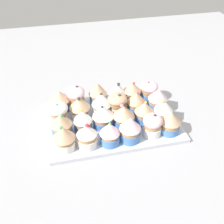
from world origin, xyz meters
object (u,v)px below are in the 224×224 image
at_px(cupcake_13, 144,112).
at_px(cupcake_19, 152,125).
at_px(cupcake_4, 76,97).
at_px(cupcake_15, 103,116).
at_px(baking_tray, 112,121).
at_px(cupcake_6, 158,99).
at_px(cupcake_11, 58,112).
at_px(cupcake_17, 61,125).
at_px(cupcake_23, 64,137).
at_px(cupcake_9, 102,104).
at_px(cupcake_2, 117,93).
at_px(cupcake_0, 149,90).
at_px(cupcake_8, 117,103).
at_px(cupcake_1, 132,91).
at_px(cupcake_12, 163,110).
at_px(cupcake_16, 83,120).
at_px(cupcake_21, 110,133).
at_px(cupcake_3, 98,93).
at_px(cupcake_20, 130,129).
at_px(cupcake_5, 60,100).
at_px(cupcake_7, 136,101).
at_px(cupcake_22, 87,136).
at_px(cupcake_10, 80,107).
at_px(cupcake_18, 170,122).

xyz_separation_m(cupcake_13, cupcake_19, (-0.01, 0.06, -0.00)).
distance_m(cupcake_4, cupcake_15, 0.14).
relative_size(baking_tray, cupcake_6, 5.41).
height_order(cupcake_11, cupcake_17, cupcake_17).
bearing_deg(cupcake_23, cupcake_9, -135.31).
relative_size(baking_tray, cupcake_2, 5.23).
relative_size(cupcake_2, cupcake_4, 1.00).
bearing_deg(cupcake_0, cupcake_8, 23.01).
bearing_deg(cupcake_1, cupcake_12, 116.73).
bearing_deg(cupcake_16, cupcake_21, 133.49).
bearing_deg(cupcake_3, cupcake_2, 171.26).
xyz_separation_m(cupcake_12, cupcake_20, (0.12, 0.06, 0.00)).
bearing_deg(baking_tray, cupcake_8, -127.13).
bearing_deg(cupcake_6, cupcake_3, -21.67).
height_order(cupcake_2, cupcake_20, cupcake_20).
bearing_deg(cupcake_6, cupcake_23, 20.49).
bearing_deg(cupcake_15, cupcake_5, -44.07).
bearing_deg(cupcake_12, baking_tray, -13.13).
bearing_deg(cupcake_12, cupcake_8, -28.40).
xyz_separation_m(cupcake_4, cupcake_6, (-0.26, 0.07, 0.00)).
bearing_deg(cupcake_21, baking_tray, -106.31).
bearing_deg(cupcake_15, cupcake_8, -134.79).
distance_m(cupcake_7, cupcake_22, 0.22).
bearing_deg(cupcake_5, cupcake_2, 179.55).
height_order(cupcake_12, cupcake_23, same).
bearing_deg(cupcake_19, cupcake_0, -106.04).
bearing_deg(cupcake_23, cupcake_7, -153.81).
distance_m(cupcake_7, cupcake_20, 0.14).
relative_size(cupcake_4, cupcake_9, 0.98).
height_order(cupcake_13, cupcake_20, same).
xyz_separation_m(cupcake_10, cupcake_23, (0.06, 0.13, 0.00)).
bearing_deg(cupcake_7, cupcake_19, 96.24).
height_order(cupcake_7, cupcake_12, cupcake_12).
distance_m(cupcake_8, cupcake_9, 0.05).
relative_size(baking_tray, cupcake_18, 5.69).
distance_m(cupcake_11, cupcake_15, 0.14).
xyz_separation_m(cupcake_9, cupcake_21, (0.00, 0.14, -0.00)).
relative_size(cupcake_15, cupcake_23, 1.01).
distance_m(cupcake_21, cupcake_23, 0.13).
relative_size(cupcake_9, cupcake_13, 1.01).
bearing_deg(cupcake_3, cupcake_0, 175.72).
relative_size(cupcake_4, cupcake_22, 1.02).
xyz_separation_m(cupcake_10, cupcake_20, (-0.12, 0.14, 0.00)).
distance_m(cupcake_17, cupcake_21, 0.14).
height_order(cupcake_3, cupcake_16, same).
xyz_separation_m(cupcake_9, cupcake_19, (-0.12, 0.13, -0.00)).
xyz_separation_m(cupcake_2, cupcake_12, (-0.11, 0.12, 0.00)).
xyz_separation_m(cupcake_19, cupcake_22, (0.19, 0.01, 0.00)).
xyz_separation_m(cupcake_8, cupcake_23, (0.18, 0.12, 0.00)).
bearing_deg(cupcake_17, cupcake_18, 170.03).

